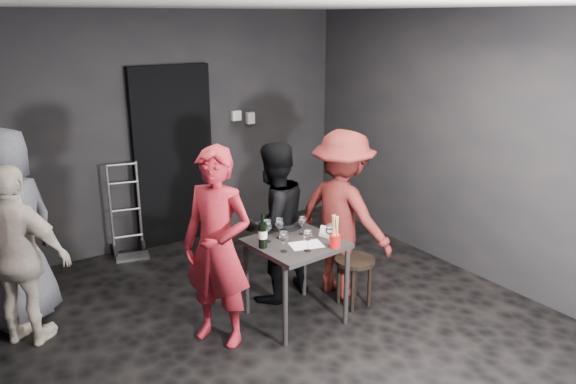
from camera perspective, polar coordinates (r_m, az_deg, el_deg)
floor at (r=5.07m, az=0.03°, el=-13.63°), size 4.50×5.00×0.02m
ceiling at (r=4.34m, az=0.04°, el=18.54°), size 4.50×5.00×0.02m
wall_back at (r=6.69m, az=-11.93°, el=6.15°), size 4.50×0.04×2.70m
wall_right at (r=6.03m, az=18.23°, el=4.42°), size 0.04×5.00×2.70m
doorway at (r=6.70m, az=-11.58°, el=3.56°), size 0.95×0.10×2.10m
wallbox_upper at (r=6.98m, az=-5.30°, el=7.74°), size 0.12×0.06×0.12m
wallbox_lower at (r=7.09m, az=-3.86°, el=7.51°), size 0.10×0.06×0.14m
hand_truck at (r=6.63m, az=-15.88°, el=-4.60°), size 0.37×0.32×1.09m
tasting_table at (r=4.92m, az=0.78°, el=-6.08°), size 0.72×0.72×0.75m
stool at (r=5.30m, az=6.78°, el=-7.61°), size 0.38×0.38×0.47m
server_red at (r=4.54m, az=-7.23°, el=-4.56°), size 0.74×0.81×1.85m
woman_black at (r=5.26m, az=-1.50°, el=-2.93°), size 0.82×0.53×1.57m
man_maroon at (r=5.34m, az=5.58°, el=-1.60°), size 0.81×1.24×1.76m
bystander_cream at (r=5.03m, az=-25.66°, el=-5.82°), size 0.96×0.95×1.56m
bystander_grey at (r=5.32m, az=-26.60°, el=-1.76°), size 1.15×0.96×2.07m
tasting_mat at (r=4.81m, az=1.87°, el=-5.39°), size 0.31×0.25×0.00m
wine_glass_a at (r=4.64m, az=-0.44°, el=-4.96°), size 0.09×0.09×0.20m
wine_glass_b at (r=4.84m, az=-2.14°, el=-3.86°), size 0.11×0.11×0.22m
wine_glass_c at (r=4.92m, az=-0.86°, el=-3.60°), size 0.09×0.09×0.20m
wine_glass_d at (r=4.65m, az=2.00°, el=-4.85°), size 0.09×0.09×0.20m
wine_glass_e at (r=4.79m, az=4.26°, el=-4.24°), size 0.10×0.10×0.20m
wine_glass_f at (r=5.01m, az=1.43°, el=-3.33°), size 0.09×0.09×0.18m
wine_bottle at (r=4.72m, az=-2.58°, el=-4.33°), size 0.07×0.07×0.30m
breadstick_cup at (r=4.73m, az=4.80°, el=-4.04°), size 0.10×0.10×0.31m
reserved_card at (r=4.96m, az=3.87°, el=-4.10°), size 0.11×0.15×0.10m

